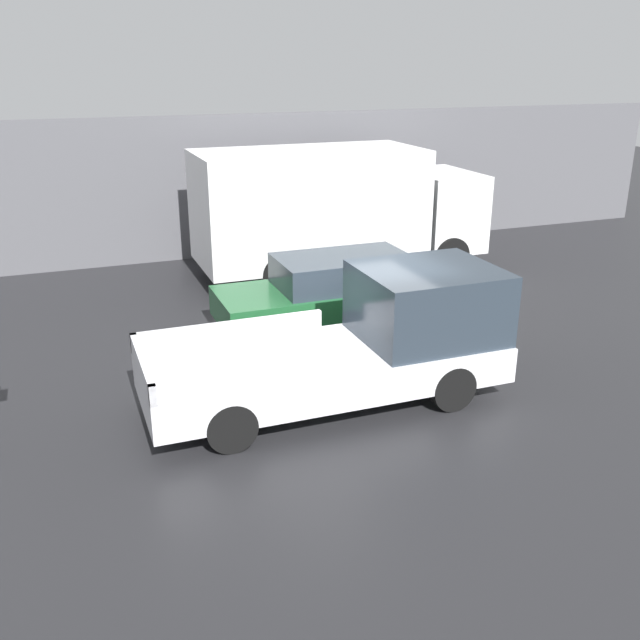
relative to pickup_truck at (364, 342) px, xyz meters
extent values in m
plane|color=#232326|center=(0.18, 0.76, -0.96)|extent=(60.00, 60.00, 0.00)
cube|color=#56565B|center=(0.18, 9.54, 0.95)|extent=(28.00, 0.15, 3.82)
cube|color=silver|center=(-0.66, 0.00, -0.34)|extent=(5.74, 2.06, 0.57)
cube|color=#28333D|center=(1.12, 0.00, 0.53)|extent=(2.18, 1.94, 1.17)
cube|color=silver|center=(-1.96, 0.98, 0.10)|extent=(3.16, 0.10, 0.31)
cube|color=silver|center=(-1.96, -0.98, 0.10)|extent=(3.16, 0.10, 0.31)
cube|color=silver|center=(-3.48, 0.00, 0.10)|extent=(0.10, 2.06, 0.31)
cylinder|color=black|center=(1.12, 0.91, -0.59)|extent=(0.74, 0.26, 0.74)
cylinder|color=black|center=(1.12, -0.91, -0.59)|extent=(0.74, 0.26, 0.74)
cylinder|color=black|center=(-2.44, 0.91, -0.59)|extent=(0.74, 0.26, 0.74)
cylinder|color=black|center=(-2.44, -0.91, -0.59)|extent=(0.74, 0.26, 0.74)
cube|color=#1E592D|center=(0.81, 3.23, -0.39)|extent=(4.89, 1.82, 0.59)
cube|color=#28333D|center=(0.96, 3.23, 0.21)|extent=(2.69, 1.60, 0.60)
cylinder|color=black|center=(2.33, 4.04, -0.64)|extent=(0.65, 0.22, 0.65)
cylinder|color=black|center=(2.33, 2.42, -0.64)|extent=(0.65, 0.22, 0.65)
cylinder|color=black|center=(-0.70, 4.04, -0.64)|extent=(0.65, 0.22, 0.65)
cylinder|color=black|center=(-0.70, 2.42, -0.64)|extent=(0.65, 0.22, 0.65)
cube|color=white|center=(5.23, 6.79, 0.48)|extent=(1.60, 2.45, 1.97)
cube|color=white|center=(1.53, 6.79, 0.84)|extent=(5.52, 2.58, 2.69)
cylinder|color=black|center=(4.94, 7.95, -0.48)|extent=(0.97, 0.30, 0.97)
cylinder|color=black|center=(4.94, 5.64, -0.48)|extent=(0.97, 0.30, 0.97)
cylinder|color=black|center=(0.40, 7.95, -0.48)|extent=(0.97, 0.30, 0.97)
cylinder|color=black|center=(0.40, 5.64, -0.48)|extent=(0.97, 0.30, 0.97)
camera|label=1|loc=(-4.42, -9.64, 4.29)|focal=40.00mm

